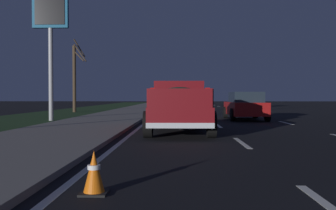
% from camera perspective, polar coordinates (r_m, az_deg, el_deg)
% --- Properties ---
extents(ground, '(144.00, 144.00, 0.00)m').
position_cam_1_polar(ground, '(28.32, 8.74, -1.32)').
color(ground, black).
extents(sidewalk_shoulder, '(108.00, 4.00, 0.12)m').
position_cam_1_polar(sidewalk_shoulder, '(28.37, -6.36, -1.19)').
color(sidewalk_shoulder, slate).
rests_on(sidewalk_shoulder, ground).
extents(grass_verge, '(108.00, 6.00, 0.01)m').
position_cam_1_polar(grass_verge, '(29.48, -16.03, -1.25)').
color(grass_verge, '#1E3819').
rests_on(grass_verge, ground).
extents(lane_markings, '(108.00, 7.04, 0.01)m').
position_cam_1_polar(lane_markings, '(31.05, 2.40, -1.07)').
color(lane_markings, silver).
rests_on(lane_markings, ground).
extents(pickup_truck, '(5.44, 2.32, 1.87)m').
position_cam_1_polar(pickup_truck, '(13.52, 1.70, -0.02)').
color(pickup_truck, maroon).
rests_on(pickup_truck, ground).
extents(sedan_red, '(4.40, 2.02, 1.54)m').
position_cam_1_polar(sedan_red, '(21.10, 11.74, -0.10)').
color(sedan_red, maroon).
rests_on(sedan_red, ground).
extents(gas_price_sign, '(0.27, 1.90, 7.14)m').
position_cam_1_polar(gas_price_sign, '(21.19, -17.60, 12.37)').
color(gas_price_sign, '#99999E').
rests_on(gas_price_sign, ground).
extents(bare_tree_far, '(1.16, 1.20, 6.07)m').
position_cam_1_polar(bare_tree_far, '(31.66, -14.11, 4.30)').
color(bare_tree_far, '#423323').
rests_on(bare_tree_far, ground).
extents(traffic_cone_near, '(0.36, 0.36, 0.58)m').
position_cam_1_polar(traffic_cone_near, '(5.10, -11.29, -10.17)').
color(traffic_cone_near, black).
rests_on(traffic_cone_near, ground).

